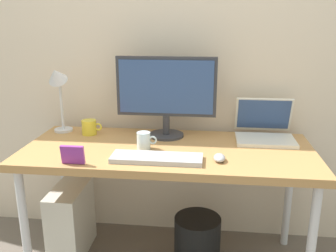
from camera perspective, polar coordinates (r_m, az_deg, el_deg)
The scene contains 12 objects.
back_wall at distance 2.23m, azimuth 1.18°, elevation 14.64°, with size 4.40×0.04×2.60m, color beige.
desk at distance 1.98m, azimuth 0.00°, elevation -5.01°, with size 1.53×0.65×0.71m.
monitor at distance 2.08m, azimuth -0.28°, elevation 5.32°, with size 0.56×0.20×0.46m.
laptop at distance 2.16m, azimuth 14.67°, elevation -0.45°, with size 0.32×0.29×0.22m.
desk_lamp at distance 2.24m, azimuth -16.66°, elevation 6.08°, with size 0.11×0.16×0.41m.
keyboard at distance 1.78m, azimuth -1.76°, elevation -4.98°, with size 0.44×0.14×0.02m, color #B2B2B7.
mouse at distance 1.79m, azimuth 7.94°, elevation -4.87°, with size 0.06×0.09×0.03m, color #B2B2B7.
coffee_mug at distance 2.22m, azimuth -12.03°, elevation -0.19°, with size 0.12×0.09×0.09m.
glass_cup at distance 1.93m, azimuth -3.72°, elevation -2.27°, with size 0.11×0.07×0.09m.
photo_frame at distance 1.78m, azimuth -14.50°, elevation -4.31°, with size 0.11×0.02×0.09m, color purple.
computer_tower at distance 2.34m, azimuth -14.72°, elevation -13.89°, with size 0.18×0.36×0.42m, color silver.
wastebasket at distance 2.19m, azimuth 4.52°, elevation -17.39°, with size 0.26×0.26×0.30m, color black.
Camera 1 is at (0.21, -1.83, 1.37)m, focal length 39.50 mm.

